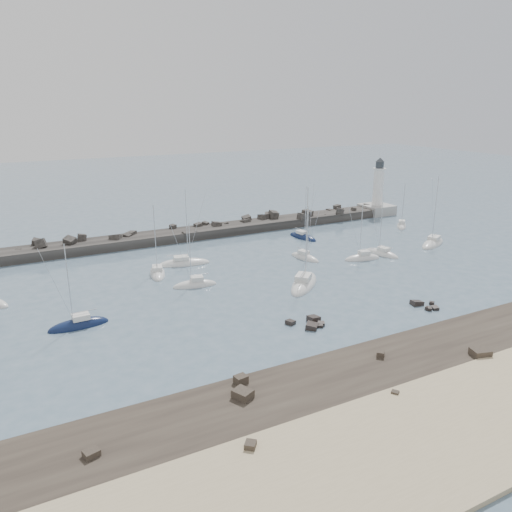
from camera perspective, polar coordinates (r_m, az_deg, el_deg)
The scene contains 18 objects.
ground at distance 72.35m, azimuth 4.83°, elevation -4.70°, with size 400.00×400.00×0.00m, color slate.
sand_strip at distance 51.46m, azimuth 25.02°, elevation -16.22°, with size 140.00×14.00×1.00m, color tan.
rock_shelf at distance 56.99m, azimuth 17.08°, elevation -11.84°, with size 140.00×12.24×1.87m.
rock_cluster_near at distance 63.92m, azimuth 6.21°, elevation -7.77°, with size 4.57×4.05×1.62m.
rock_cluster_far at distance 72.75m, azimuth 18.43°, elevation -5.42°, with size 3.46×3.75×1.49m.
breakwater at distance 102.34m, azimuth -10.15°, elevation 1.89°, with size 115.00×6.93×5.02m.
lighthouse at distance 128.19m, azimuth 13.67°, elevation 6.06°, with size 7.00×7.00×14.60m.
sailboat_2 at distance 66.85m, azimuth -19.59°, elevation -7.49°, with size 7.45×2.50×11.85m.
sailboat_3 at distance 83.00m, azimuth -11.19°, elevation -1.94°, with size 4.19×8.05×12.20m.
sailboat_4 at distance 87.05m, azimuth -8.23°, elevation -0.88°, with size 9.35×4.73×14.01m.
sailboat_5 at distance 76.74m, azimuth -6.98°, elevation -3.34°, with size 7.02×3.23×10.90m.
sailboat_6 at distance 89.76m, azimuth 5.58°, elevation -0.21°, with size 3.43×6.84×10.52m.
sailboat_7 at distance 76.83m, azimuth 5.49°, elevation -3.25°, with size 9.65×9.45×16.28m.
sailboat_8 at distance 103.26m, azimuth 5.36°, elevation 2.14°, with size 3.56×7.67×11.72m.
sailboat_9 at distance 90.81m, azimuth 12.04°, elevation -0.30°, with size 7.05×3.42×10.96m.
sailboat_10 at distance 94.54m, azimuth 14.17°, elevation 0.24°, with size 3.75×7.54×11.50m.
sailboat_11 at distance 104.10m, azimuth 19.54°, elevation 1.32°, with size 9.66×6.70×14.65m.
sailboat_12 at distance 116.63m, azimuth 16.29°, elevation 3.28°, with size 5.93×6.14×10.60m.
Camera 1 is at (-36.34, -56.41, 27.06)m, focal length 35.00 mm.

